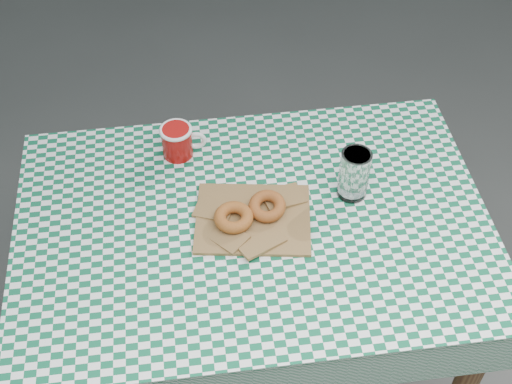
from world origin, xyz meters
TOP-DOWN VIEW (x-y plane):
  - ground at (0.00, 0.00)m, footprint 60.00×60.00m
  - table at (0.07, -0.06)m, footprint 1.18×0.85m
  - tablecloth at (0.07, -0.06)m, footprint 1.21×0.87m
  - paper_bag at (0.07, -0.06)m, footprint 0.29×0.23m
  - bagel_front at (0.03, -0.07)m, footprint 0.13×0.13m
  - bagel_back at (0.11, -0.04)m, footprint 0.12×0.12m
  - coffee_mug at (-0.11, 0.18)m, footprint 0.16×0.16m
  - drinking_glass at (0.32, 0.02)m, footprint 0.08×0.08m

SIDE VIEW (x-z plane):
  - ground at x=0.00m, z-range 0.00..0.00m
  - table at x=0.07m, z-range 0.00..0.75m
  - tablecloth at x=0.07m, z-range 0.75..0.76m
  - paper_bag at x=0.07m, z-range 0.76..0.77m
  - bagel_back at x=0.11m, z-range 0.77..0.80m
  - bagel_front at x=0.03m, z-range 0.77..0.80m
  - coffee_mug at x=-0.11m, z-range 0.76..0.84m
  - drinking_glass at x=0.32m, z-range 0.76..0.89m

